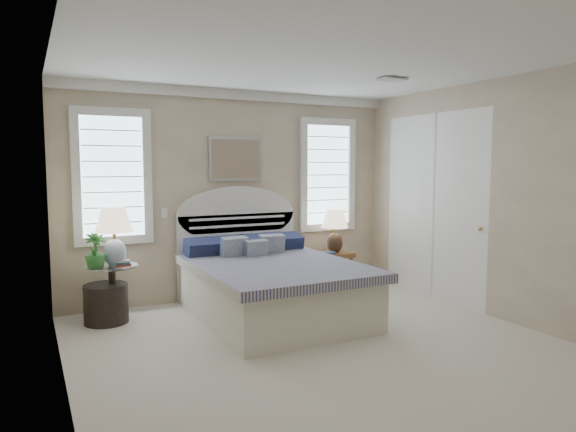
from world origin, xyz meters
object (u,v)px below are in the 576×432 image
at_px(side_table_left, 112,287).
at_px(lamp_right, 335,226).
at_px(lamp_left, 114,230).
at_px(nightstand_right, 333,263).
at_px(floor_pot, 106,304).
at_px(bed, 269,282).

relative_size(side_table_left, lamp_right, 1.05).
relative_size(lamp_left, lamp_right, 1.08).
bearing_deg(side_table_left, nightstand_right, 1.94).
height_order(floor_pot, lamp_right, lamp_right).
bearing_deg(lamp_right, bed, -152.67).
height_order(nightstand_right, lamp_left, lamp_left).
distance_m(side_table_left, nightstand_right, 2.95).
relative_size(nightstand_right, lamp_left, 0.81).
distance_m(floor_pot, lamp_left, 0.82).
xyz_separation_m(side_table_left, nightstand_right, (2.95, 0.10, -0.00)).
height_order(bed, lamp_left, bed).
distance_m(bed, floor_pot, 1.82).
bearing_deg(lamp_left, side_table_left, 126.69).
distance_m(side_table_left, lamp_left, 0.64).
bearing_deg(nightstand_right, lamp_left, -177.23).
bearing_deg(floor_pot, lamp_left, 0.88).
distance_m(bed, lamp_left, 1.83).
xyz_separation_m(lamp_left, lamp_right, (2.94, 0.13, -0.13)).
relative_size(side_table_left, floor_pot, 1.33).
distance_m(bed, lamp_right, 1.57).
bearing_deg(lamp_left, bed, -18.79).
xyz_separation_m(bed, nightstand_right, (1.30, 0.69, 0.00)).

